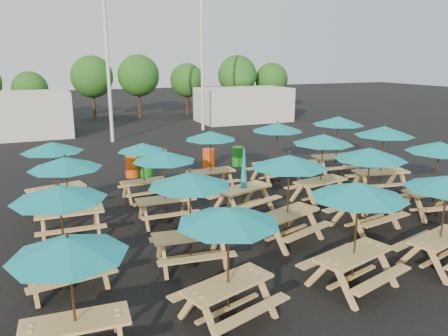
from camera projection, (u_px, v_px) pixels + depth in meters
name	position (u px, v px, depth m)	size (l,w,h in m)	color
ground	(242.00, 211.00, 14.40)	(120.00, 120.00, 0.00)	black
picnic_unit_0	(69.00, 255.00, 6.82)	(1.99, 1.99, 2.22)	tan
picnic_unit_1	(60.00, 199.00, 9.16)	(2.26, 2.26, 2.34)	tan
picnic_unit_2	(66.00, 168.00, 11.81)	(2.02, 2.02, 2.33)	tan
picnic_unit_3	(52.00, 151.00, 14.04)	(2.36, 2.36, 2.30)	tan
picnic_unit_4	(228.00, 223.00, 7.97)	(2.44, 2.44, 2.29)	tan
picnic_unit_5	(190.00, 185.00, 10.18)	(2.18, 2.18, 2.35)	tan
picnic_unit_6	(164.00, 161.00, 12.96)	(1.93, 1.93, 2.25)	tan
picnic_unit_7	(143.00, 151.00, 15.12)	(1.86, 1.86, 2.06)	tan
picnic_unit_8	(358.00, 197.00, 9.12)	(2.51, 2.51, 2.41)	tan
picnic_unit_9	(289.00, 167.00, 11.56)	(2.62, 2.62, 2.44)	tan
picnic_unit_10	(244.00, 182.00, 14.11)	(2.34, 2.19, 2.43)	tan
picnic_unit_11	(211.00, 139.00, 16.20)	(1.99, 1.99, 2.28)	tan
picnic_unit_12	(447.00, 188.00, 10.07)	(2.37, 2.37, 2.30)	tan
picnic_unit_13	(370.00, 159.00, 12.45)	(2.41, 2.41, 2.44)	tan
picnic_unit_14	(323.00, 144.00, 14.70)	(2.39, 2.39, 2.43)	tan
picnic_unit_15	(277.00, 131.00, 17.32)	(2.32, 2.32, 2.42)	tan
picnic_unit_17	(439.00, 152.00, 13.51)	(2.32, 2.32, 2.41)	tan
picnic_unit_18	(384.00, 135.00, 15.82)	(2.47, 2.47, 2.52)	tan
picnic_unit_19	(338.00, 124.00, 18.28)	(2.34, 2.34, 2.54)	tan
waste_bin_0	(132.00, 167.00, 18.36)	(0.55, 0.55, 0.88)	#E9530D
waste_bin_1	(146.00, 166.00, 18.46)	(0.55, 0.55, 0.88)	#18881C
waste_bin_2	(209.00, 158.00, 19.86)	(0.55, 0.55, 0.88)	#E9530D
waste_bin_3	(238.00, 156.00, 20.31)	(0.55, 0.55, 0.88)	#18881C
mast_0	(106.00, 38.00, 24.68)	(0.20, 0.20, 12.00)	silver
mast_1	(202.00, 40.00, 28.91)	(0.20, 0.20, 12.00)	silver
event_tent_0	(3.00, 116.00, 27.14)	(8.00, 4.00, 2.80)	silver
event_tent_1	(243.00, 105.00, 34.43)	(7.00, 4.00, 2.60)	silver
tree_2	(30.00, 89.00, 32.49)	(2.59, 2.59, 3.93)	#382314
tree_3	(92.00, 77.00, 34.99)	(3.36, 3.36, 5.09)	#382314
tree_4	(138.00, 76.00, 35.94)	(3.41, 3.41, 5.17)	#382314
tree_5	(187.00, 80.00, 38.05)	(2.94, 2.94, 4.45)	#382314
tree_6	(237.00, 75.00, 37.86)	(3.38, 3.38, 5.13)	#382314
tree_7	(271.00, 79.00, 39.26)	(2.95, 2.95, 4.48)	#382314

